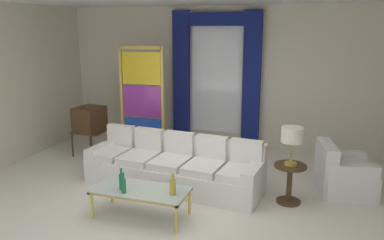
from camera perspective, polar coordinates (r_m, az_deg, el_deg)
name	(u,v)px	position (r m, az deg, el deg)	size (l,w,h in m)	color
ground_plane	(179,201)	(6.09, -1.93, -11.63)	(16.00, 16.00, 0.00)	silver
wall_rear	(227,78)	(8.52, 5.13, 6.15)	(8.00, 0.12, 3.00)	beige
wall_left	(4,86)	(8.09, -25.62, 4.48)	(0.12, 7.00, 3.00)	beige
curtained_window	(216,67)	(8.38, 3.49, 7.71)	(2.00, 0.17, 2.70)	white
couch_white_long	(175,167)	(6.57, -2.42, -6.79)	(2.99, 1.19, 0.86)	white
coffee_table	(141,191)	(5.52, -7.43, -10.23)	(1.31, 0.62, 0.41)	silver
bottle_blue_decanter	(173,186)	(5.25, -2.80, -9.53)	(0.08, 0.08, 0.31)	gold
bottle_crystal_tall	(122,181)	(5.50, -10.18, -8.64)	(0.07, 0.07, 0.31)	#196B3D
bottle_amber_squat	(124,185)	(5.38, -9.88, -9.24)	(0.06, 0.06, 0.29)	#196B3D
vintage_tv	(89,120)	(8.21, -14.64, 0.00)	(0.62, 0.64, 1.35)	#472D19
armchair_white	(342,175)	(6.70, 20.87, -7.48)	(0.97, 0.95, 0.80)	white
stained_glass_divider	(142,104)	(7.98, -7.24, 2.38)	(0.95, 0.05, 2.20)	gold
peacock_figurine	(150,151)	(7.70, -6.09, -4.45)	(0.44, 0.60, 0.50)	beige
round_side_table	(290,180)	(6.07, 13.96, -8.46)	(0.48, 0.48, 0.59)	#472D19
table_lamp_brass	(292,137)	(5.86, 14.33, -2.34)	(0.32, 0.32, 0.57)	#B29338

